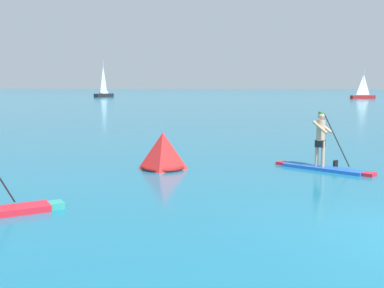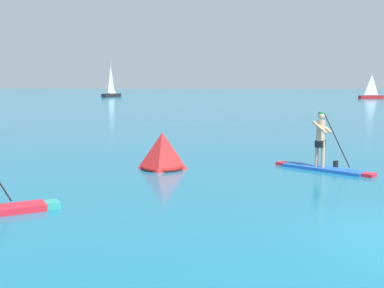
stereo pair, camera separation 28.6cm
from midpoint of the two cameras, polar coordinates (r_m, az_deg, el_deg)
name	(u,v)px [view 2 (the right image)]	position (r m, az deg, el deg)	size (l,w,h in m)	color
paddleboarder_mid_center	(323,156)	(14.86, 16.35, -1.47)	(2.82, 2.14, 1.84)	blue
race_marker_buoy	(162,153)	(14.51, -3.10, -1.09)	(1.36, 1.36, 1.15)	red
sailboat_left_horizon	(111,92)	(92.64, -9.83, 6.33)	(3.04, 4.41, 7.13)	black
sailboat_right_horizon	(371,95)	(87.16, 21.30, 5.68)	(4.34, 2.03, 5.09)	#A51E1E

